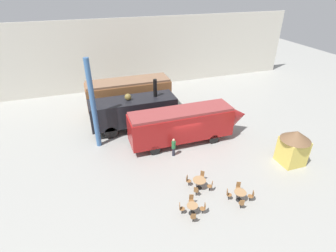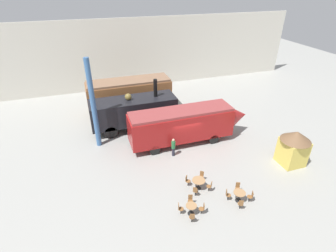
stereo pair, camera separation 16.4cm
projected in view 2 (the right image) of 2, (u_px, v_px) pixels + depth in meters
ground_plane at (183, 144)px, 23.97m from camera, size 80.00×80.00×0.00m
backdrop_wall at (142, 53)px, 34.79m from camera, size 44.00×0.15×9.00m
passenger_coach_wooden at (129, 92)px, 29.26m from camera, size 9.21×2.87×3.53m
steam_locomotive at (134, 110)px, 25.64m from camera, size 8.30×2.69×4.89m
streamlined_locomotive at (190, 123)px, 23.60m from camera, size 11.31×2.51×3.28m
cafe_table_near at (199, 182)px, 18.70m from camera, size 0.95×0.95×0.77m
cafe_table_mid at (191, 208)px, 16.71m from camera, size 0.71×0.71×0.74m
cafe_table_far at (239, 194)px, 17.67m from camera, size 0.82×0.82×0.75m
cafe_chair_0 at (187, 180)px, 19.02m from camera, size 0.41×0.40×0.87m
cafe_chair_1 at (195, 191)px, 18.07m from camera, size 0.40×0.41×0.87m
cafe_chair_2 at (210, 186)px, 18.49m from camera, size 0.41×0.40×0.87m
cafe_chair_3 at (201, 176)px, 19.44m from camera, size 0.40×0.41×0.87m
cafe_chair_4 at (203, 208)px, 16.72m from camera, size 0.39×0.37×0.87m
cafe_chair_5 at (190, 200)px, 17.35m from camera, size 0.37×0.39×0.87m
cafe_chair_6 at (180, 208)px, 16.72m from camera, size 0.39×0.37×0.87m
cafe_chair_7 at (192, 217)px, 16.09m from camera, size 0.37×0.39×0.87m
cafe_chair_8 at (238, 187)px, 18.38m from camera, size 0.38×0.40×0.87m
cafe_chair_9 at (227, 194)px, 17.78m from camera, size 0.40×0.38×0.87m
cafe_chair_10 at (241, 204)px, 17.03m from camera, size 0.38×0.40×0.87m
cafe_chair_11 at (251, 196)px, 17.64m from camera, size 0.40×0.38×0.87m
visitor_person at (173, 147)px, 22.04m from camera, size 0.34×0.34×1.68m
ticket_kiosk at (294, 146)px, 20.77m from camera, size 2.34×2.34×3.00m
support_pillar at (93, 105)px, 21.93m from camera, size 0.44×0.44×8.00m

